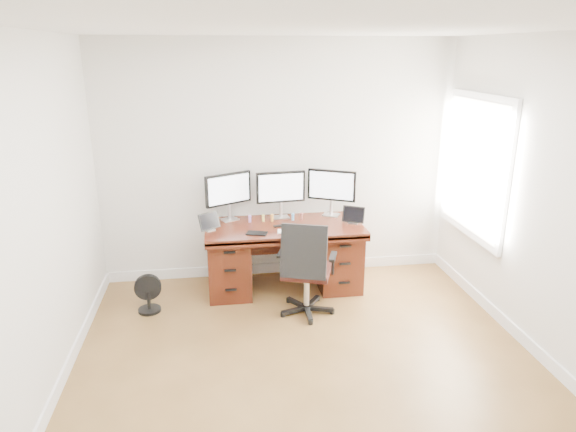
{
  "coord_description": "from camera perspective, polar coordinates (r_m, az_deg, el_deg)",
  "views": [
    {
      "loc": [
        -0.71,
        -3.4,
        2.56
      ],
      "look_at": [
        0.0,
        1.5,
        0.95
      ],
      "focal_mm": 32.0,
      "sensor_mm": 36.0,
      "label": 1
    }
  ],
  "objects": [
    {
      "name": "floor_fan",
      "position": [
        5.46,
        -15.27,
        -8.38
      ],
      "size": [
        0.27,
        0.23,
        0.4
      ],
      "rotation": [
        0.0,
        0.0,
        0.08
      ],
      "color": "black",
      "rests_on": "ground"
    },
    {
      "name": "monitor_center",
      "position": [
        5.71,
        -0.81,
        3.04
      ],
      "size": [
        0.55,
        0.16,
        0.53
      ],
      "rotation": [
        0.0,
        0.0,
        0.09
      ],
      "color": "silver",
      "rests_on": "desk"
    },
    {
      "name": "office_chair",
      "position": [
        5.16,
        2.01,
        -7.58
      ],
      "size": [
        0.68,
        0.68,
        1.0
      ],
      "rotation": [
        0.0,
        0.0,
        -0.33
      ],
      "color": "black",
      "rests_on": "ground"
    },
    {
      "name": "drawing_tablet",
      "position": [
        5.3,
        -3.49,
        -1.92
      ],
      "size": [
        0.24,
        0.19,
        0.01
      ],
      "primitive_type": "cube",
      "rotation": [
        0.0,
        0.0,
        -0.31
      ],
      "color": "black",
      "rests_on": "desk"
    },
    {
      "name": "tablet_left",
      "position": [
        5.43,
        -8.74,
        -0.72
      ],
      "size": [
        0.23,
        0.19,
        0.19
      ],
      "rotation": [
        0.0,
        0.0,
        0.61
      ],
      "color": "silver",
      "rests_on": "desk"
    },
    {
      "name": "figurine_purple",
      "position": [
        5.64,
        -4.27,
        -0.24
      ],
      "size": [
        0.03,
        0.03,
        0.09
      ],
      "color": "#A874D6",
      "rests_on": "desk"
    },
    {
      "name": "figurine_yellow",
      "position": [
        5.66,
        -2.77,
        -0.17
      ],
      "size": [
        0.03,
        0.03,
        0.09
      ],
      "color": "#CCBF57",
      "rests_on": "desk"
    },
    {
      "name": "tablet_right",
      "position": [
        5.63,
        7.3,
        0.01
      ],
      "size": [
        0.24,
        0.17,
        0.19
      ],
      "rotation": [
        0.0,
        0.0,
        -0.49
      ],
      "color": "silver",
      "rests_on": "desk"
    },
    {
      "name": "phone",
      "position": [
        5.51,
        -1.01,
        -1.1
      ],
      "size": [
        0.13,
        0.08,
        0.01
      ],
      "primitive_type": "cube",
      "rotation": [
        0.0,
        0.0,
        0.22
      ],
      "color": "black",
      "rests_on": "desk"
    },
    {
      "name": "keyboard",
      "position": [
        5.34,
        0.21,
        -1.71
      ],
      "size": [
        0.27,
        0.14,
        0.01
      ],
      "primitive_type": "cube",
      "rotation": [
        0.0,
        0.0,
        -0.14
      ],
      "color": "white",
      "rests_on": "desk"
    },
    {
      "name": "back_wall",
      "position": [
        5.82,
        -1.06,
        6.01
      ],
      "size": [
        4.0,
        0.1,
        2.7
      ],
      "primitive_type": "cube",
      "color": "silver",
      "rests_on": "ground"
    },
    {
      "name": "ground",
      "position": [
        4.31,
        3.0,
        -18.4
      ],
      "size": [
        4.5,
        4.5,
        0.0
      ],
      "primitive_type": "plane",
      "color": "brown",
      "rests_on": "ground"
    },
    {
      "name": "monitor_right",
      "position": [
        5.81,
        4.87,
        3.24
      ],
      "size": [
        0.51,
        0.28,
        0.53
      ],
      "rotation": [
        0.0,
        0.0,
        -0.47
      ],
      "color": "silver",
      "rests_on": "desk"
    },
    {
      "name": "figurine_orange",
      "position": [
        5.67,
        -1.77,
        -0.13
      ],
      "size": [
        0.03,
        0.03,
        0.09
      ],
      "color": "gold",
      "rests_on": "desk"
    },
    {
      "name": "desk",
      "position": [
        5.7,
        -0.48,
        -4.23
      ],
      "size": [
        1.7,
        0.8,
        0.75
      ],
      "color": "#42180D",
      "rests_on": "ground"
    },
    {
      "name": "trackpad",
      "position": [
        5.4,
        2.53,
        -1.52
      ],
      "size": [
        0.15,
        0.15,
        0.01
      ],
      "primitive_type": "cube",
      "rotation": [
        0.0,
        0.0,
        0.17
      ],
      "color": "silver",
      "rests_on": "desk"
    },
    {
      "name": "right_wall",
      "position": [
        4.59,
        28.29,
        0.57
      ],
      "size": [
        0.1,
        4.5,
        2.7
      ],
      "color": "silver",
      "rests_on": "ground"
    },
    {
      "name": "monitor_left",
      "position": [
        5.67,
        -6.64,
        2.81
      ],
      "size": [
        0.5,
        0.28,
        0.53
      ],
      "rotation": [
        0.0,
        0.0,
        0.48
      ],
      "color": "silver",
      "rests_on": "desk"
    },
    {
      "name": "figurine_blue",
      "position": [
        5.69,
        0.55,
        -0.02
      ],
      "size": [
        0.03,
        0.03,
        0.09
      ],
      "color": "#4E9FE7",
      "rests_on": "desk"
    },
    {
      "name": "figurine_brown",
      "position": [
        5.71,
        1.52,
        0.02
      ],
      "size": [
        0.03,
        0.03,
        0.09
      ],
      "color": "brown",
      "rests_on": "desk"
    }
  ]
}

